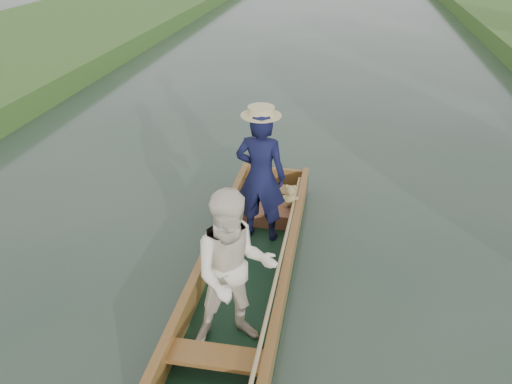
# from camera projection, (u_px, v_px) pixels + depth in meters

# --- Properties ---
(ground) EXTENTS (120.00, 120.00, 0.00)m
(ground) POSITION_uv_depth(u_px,v_px,m) (248.00, 279.00, 6.39)
(ground) COLOR #283D30
(ground) RESTS_ON ground
(punt) EXTENTS (1.17, 5.00, 1.98)m
(punt) POSITION_uv_depth(u_px,v_px,m) (249.00, 240.00, 5.94)
(punt) COLOR black
(punt) RESTS_ON ground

